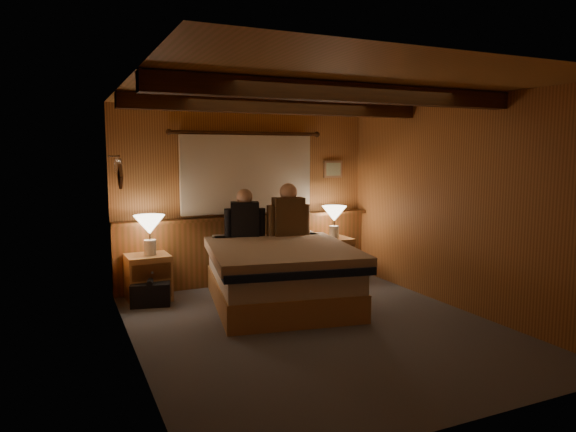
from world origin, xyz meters
TOP-DOWN VIEW (x-y plane):
  - floor at (0.00, 0.00)m, footprint 4.20×4.20m
  - ceiling at (0.00, 0.00)m, footprint 4.20×4.20m
  - wall_back at (0.00, 2.10)m, footprint 3.60×0.00m
  - wall_left at (-1.80, 0.00)m, footprint 0.00×4.20m
  - wall_right at (1.80, 0.00)m, footprint 0.00×4.20m
  - wall_front at (0.00, -2.10)m, footprint 3.60×0.00m
  - wainscot at (0.00, 2.04)m, footprint 3.60×0.23m
  - curtain_window at (0.00, 2.03)m, footprint 2.18×0.09m
  - ceiling_beams at (0.00, 0.15)m, footprint 3.60×1.65m
  - coat_rail at (-1.72, 1.58)m, footprint 0.05×0.55m
  - framed_print at (1.35, 2.08)m, footprint 0.30×0.04m
  - bed at (-0.01, 0.95)m, footprint 1.91×2.31m
  - nightstand_left at (-1.41, 1.73)m, footprint 0.52×0.48m
  - nightstand_right at (1.14, 1.73)m, footprint 0.54×0.49m
  - lamp_left at (-1.38, 1.71)m, footprint 0.37×0.37m
  - lamp_right at (1.17, 1.70)m, footprint 0.35×0.35m
  - person_left at (-0.15, 1.73)m, footprint 0.52×0.31m
  - person_right at (0.40, 1.57)m, footprint 0.58×0.28m
  - duffel_bag at (-1.43, 1.48)m, footprint 0.50×0.36m

SIDE VIEW (x-z plane):
  - floor at x=0.00m, z-range 0.00..0.00m
  - duffel_bag at x=-1.43m, z-range -0.02..0.30m
  - nightstand_left at x=-1.41m, z-range 0.00..0.56m
  - nightstand_right at x=1.14m, z-range 0.00..0.59m
  - bed at x=-0.01m, z-range 0.01..0.72m
  - wainscot at x=0.00m, z-range 0.02..0.96m
  - lamp_left at x=-1.38m, z-range 0.66..1.14m
  - lamp_right at x=1.17m, z-range 0.68..1.14m
  - person_left at x=-0.15m, z-range 0.64..1.28m
  - person_right at x=0.40m, z-range 0.63..1.35m
  - wall_left at x=-1.80m, z-range -0.90..3.30m
  - wall_right at x=1.80m, z-range -0.90..3.30m
  - wall_back at x=0.00m, z-range -0.60..3.00m
  - wall_front at x=0.00m, z-range -0.60..3.00m
  - curtain_window at x=0.00m, z-range 0.96..2.08m
  - framed_print at x=1.35m, z-range 1.43..1.68m
  - coat_rail at x=-1.72m, z-range 1.55..1.79m
  - ceiling_beams at x=0.00m, z-range 2.23..2.39m
  - ceiling at x=0.00m, z-range 2.40..2.40m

